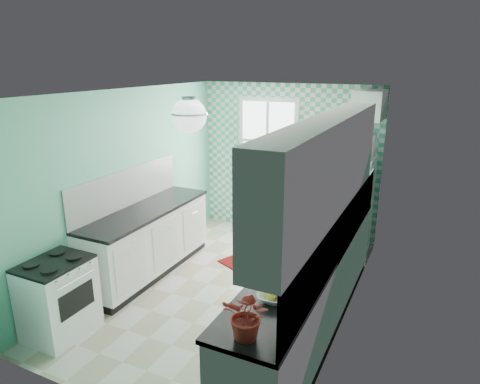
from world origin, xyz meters
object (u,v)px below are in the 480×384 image
at_px(ceiling_light, 189,115).
at_px(stove, 58,297).
at_px(fridge, 348,206).
at_px(microwave, 352,145).
at_px(potted_plant, 248,316).
at_px(fruit_bowl, 276,296).
at_px(sink, 331,227).

height_order(ceiling_light, stove, ceiling_light).
bearing_deg(fridge, microwave, 57.00).
height_order(potted_plant, microwave, microwave).
xyz_separation_m(ceiling_light, potted_plant, (1.20, -1.22, -1.20)).
relative_size(fridge, potted_plant, 3.97).
relative_size(fruit_bowl, microwave, 0.49).
distance_m(sink, fruit_bowl, 1.82).
distance_m(ceiling_light, potted_plant, 2.09).
distance_m(ceiling_light, microwave, 2.91).
bearing_deg(potted_plant, fruit_bowl, 90.00).
relative_size(sink, fruit_bowl, 1.73).
relative_size(ceiling_light, fridge, 0.23).
xyz_separation_m(sink, potted_plant, (-0.00, -2.38, 0.19)).
distance_m(fridge, microwave, 0.92).
relative_size(sink, microwave, 0.85).
bearing_deg(potted_plant, sink, 89.89).
xyz_separation_m(fridge, stove, (-2.31, -3.42, -0.31)).
bearing_deg(fridge, ceiling_light, -110.69).
height_order(fridge, fruit_bowl, fridge).
distance_m(potted_plant, microwave, 3.87).
height_order(fridge, microwave, microwave).
bearing_deg(fruit_bowl, potted_plant, -90.00).
height_order(sink, microwave, microwave).
bearing_deg(microwave, ceiling_light, 66.67).
distance_m(fruit_bowl, potted_plant, 0.58).
xyz_separation_m(stove, potted_plant, (2.40, -0.41, 0.69)).
height_order(ceiling_light, fruit_bowl, ceiling_light).
height_order(stove, potted_plant, potted_plant).
height_order(fridge, stove, fridge).
bearing_deg(potted_plant, stove, 170.37).
bearing_deg(microwave, stove, 55.74).
bearing_deg(fruit_bowl, sink, 89.86).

